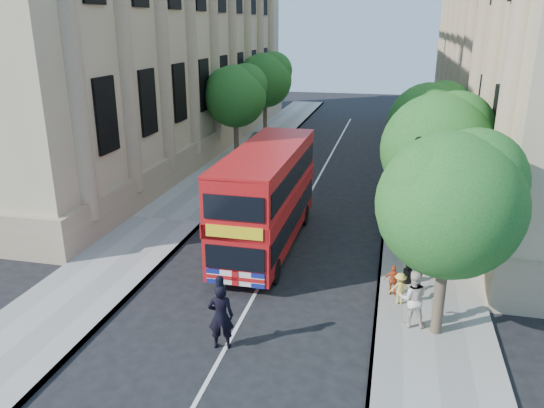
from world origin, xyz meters
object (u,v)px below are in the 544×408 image
Objects in this scene: lamp_post at (413,218)px; box_van at (265,165)px; double_decker_bus at (267,195)px; police_constable at (221,316)px; woman_pedestrian at (413,298)px.

box_van is (-7.58, 10.19, -1.19)m from lamp_post.
double_decker_bus is at bearing 158.29° from lamp_post.
police_constable is at bearing -86.27° from double_decker_bus.
lamp_post is 7.32m from police_constable.
double_decker_bus reaches higher than box_van.
police_constable reaches higher than woman_pedestrian.
lamp_post is 0.59× the size of double_decker_bus.
woman_pedestrian is at bearing -88.33° from lamp_post.
box_van is at bearing 126.67° from lamp_post.
woman_pedestrian is (7.67, -12.98, -0.31)m from box_van.
lamp_post reaches higher than double_decker_bus.
woman_pedestrian is at bearing -65.34° from box_van.
double_decker_bus is 4.45× the size of police_constable.
double_decker_bus reaches higher than woman_pedestrian.
police_constable is (0.44, -7.21, -1.24)m from double_decker_bus.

